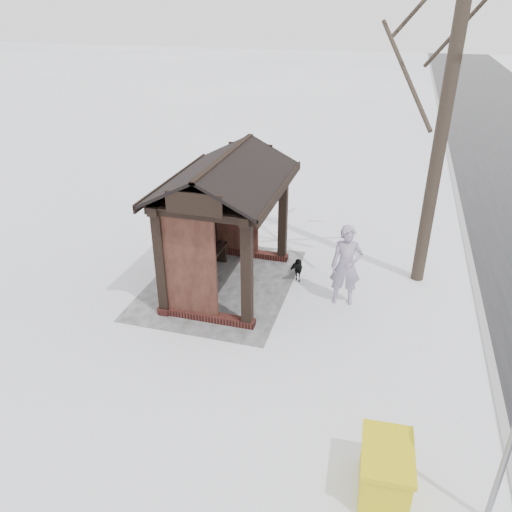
{
  "coord_description": "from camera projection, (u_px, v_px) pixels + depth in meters",
  "views": [
    {
      "loc": [
        9.45,
        3.36,
        5.9
      ],
      "look_at": [
        0.53,
        0.8,
        1.12
      ],
      "focal_mm": 35.0,
      "sensor_mm": 36.0,
      "label": 1
    }
  ],
  "objects": [
    {
      "name": "ground",
      "position": [
        229.0,
        284.0,
        11.6
      ],
      "size": [
        120.0,
        120.0,
        0.0
      ],
      "primitive_type": "plane",
      "color": "white",
      "rests_on": "ground"
    },
    {
      "name": "trampled_patch",
      "position": [
        221.0,
        283.0,
        11.65
      ],
      "size": [
        4.2,
        3.2,
        0.02
      ],
      "primitive_type": "cube",
      "color": "#95959A",
      "rests_on": "ground"
    },
    {
      "name": "pedestrian",
      "position": [
        346.0,
        266.0,
        10.53
      ],
      "size": [
        0.53,
        0.72,
        1.8
      ],
      "primitive_type": "imported",
      "rotation": [
        0.0,
        0.0,
        1.74
      ],
      "color": "#91869D",
      "rests_on": "ground"
    },
    {
      "name": "grit_bin",
      "position": [
        385.0,
        470.0,
        6.57
      ],
      "size": [
        1.02,
        0.73,
        0.75
      ],
      "rotation": [
        0.0,
        0.0,
        0.06
      ],
      "color": "#C3B00B",
      "rests_on": "ground"
    },
    {
      "name": "bus_shelter",
      "position": [
        220.0,
        196.0,
        10.65
      ],
      "size": [
        3.6,
        2.4,
        3.09
      ],
      "color": "#341613",
      "rests_on": "ground"
    },
    {
      "name": "dog",
      "position": [
        296.0,
        267.0,
        11.76
      ],
      "size": [
        0.7,
        0.45,
        0.55
      ],
      "primitive_type": "imported",
      "rotation": [
        0.0,
        0.0,
        1.83
      ],
      "color": "black",
      "rests_on": "ground"
    },
    {
      "name": "kerb",
      "position": [
        482.0,
        321.0,
        10.25
      ],
      "size": [
        120.0,
        0.15,
        0.06
      ],
      "primitive_type": "cube",
      "color": "gray",
      "rests_on": "ground"
    }
  ]
}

